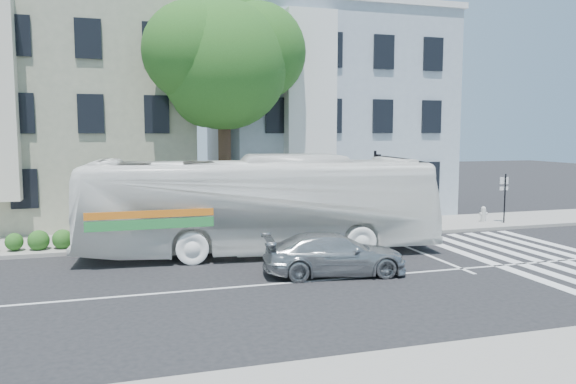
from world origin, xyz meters
name	(u,v)px	position (x,y,z in m)	size (l,w,h in m)	color
ground	(277,284)	(0.00, 0.00, 0.00)	(120.00, 120.00, 0.00)	black
sidewalk_far	(228,235)	(0.00, 8.00, 0.07)	(80.00, 4.00, 0.15)	gray
building_left	(66,115)	(-7.00, 15.00, 5.50)	(12.00, 10.00, 11.00)	gray
building_right	(322,117)	(7.00, 15.00, 5.50)	(12.00, 10.00, 11.00)	#94A3B0
street_tree	(224,58)	(0.06, 8.74, 7.83)	(7.30, 5.90, 11.10)	#2D2116
bus	(260,205)	(0.58, 4.41, 1.87)	(13.46, 3.15, 3.75)	white
sedan	(335,254)	(2.11, 0.57, 0.68)	(4.66, 1.90, 1.35)	#A8ABAF
hedge	(86,238)	(-5.82, 6.80, 0.50)	(8.50, 0.84, 0.70)	#2F6420
traffic_signal	(376,180)	(6.78, 7.29, 2.43)	(0.38, 0.51, 3.76)	black
fire_hydrant	(483,214)	(12.87, 7.59, 0.54)	(0.42, 0.25, 0.77)	#B8B8B4
far_sign_pole	(504,192)	(13.61, 7.02, 1.69)	(0.44, 0.18, 2.42)	black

